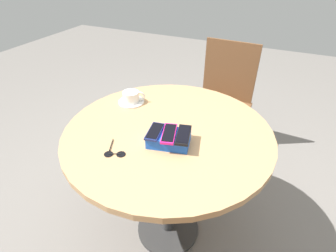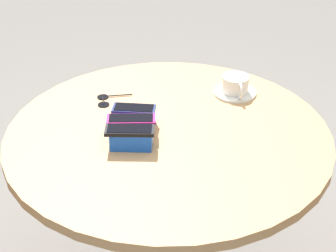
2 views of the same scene
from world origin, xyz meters
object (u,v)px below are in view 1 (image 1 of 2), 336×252
at_px(phone_black, 183,135).
at_px(coffee_cup, 131,96).
at_px(phone_box, 169,139).
at_px(round_table, 168,148).
at_px(chair_far_side, 222,101).
at_px(saucer, 131,102).
at_px(sunglasses, 114,153).
at_px(phone_magenta, 169,133).
at_px(phone_navy, 155,131).

height_order(phone_black, coffee_cup, same).
height_order(phone_box, phone_black, phone_black).
relative_size(round_table, chair_far_side, 1.08).
height_order(saucer, sunglasses, saucer).
distance_m(phone_black, phone_magenta, 0.06).
relative_size(phone_box, phone_navy, 1.46).
height_order(round_table, saucer, saucer).
relative_size(phone_black, phone_navy, 1.08).
bearing_deg(round_table, saucer, -27.81).
xyz_separation_m(coffee_cup, sunglasses, (-0.16, 0.40, -0.04)).
bearing_deg(sunglasses, phone_magenta, -140.15).
distance_m(phone_navy, sunglasses, 0.19).
distance_m(phone_black, chair_far_side, 1.07).
xyz_separation_m(round_table, phone_navy, (0.01, 0.11, 0.17)).
xyz_separation_m(phone_black, sunglasses, (0.24, 0.17, -0.06)).
bearing_deg(phone_box, chair_far_side, -89.99).
relative_size(phone_black, saucer, 1.04).
relative_size(phone_magenta, phone_navy, 1.11).
height_order(phone_navy, coffee_cup, coffee_cup).
relative_size(phone_black, sunglasses, 1.34).
distance_m(round_table, phone_box, 0.17).
bearing_deg(saucer, coffee_cup, -154.19).
xyz_separation_m(phone_box, coffee_cup, (0.34, -0.25, 0.01)).
xyz_separation_m(phone_black, coffee_cup, (0.40, -0.24, -0.02)).
height_order(phone_black, phone_magenta, phone_black).
relative_size(phone_box, phone_black, 1.35).
bearing_deg(round_table, chair_far_side, -92.88).
distance_m(phone_navy, chair_far_side, 1.09).
height_order(saucer, coffee_cup, coffee_cup).
bearing_deg(phone_magenta, coffee_cup, -36.78).
bearing_deg(phone_box, sunglasses, 41.28).
distance_m(saucer, sunglasses, 0.43).
bearing_deg(phone_box, saucer, -36.10).
distance_m(coffee_cup, sunglasses, 0.44).
height_order(phone_box, sunglasses, phone_box).
xyz_separation_m(round_table, phone_magenta, (-0.05, 0.10, 0.17)).
distance_m(round_table, phone_black, 0.22).
height_order(round_table, coffee_cup, coffee_cup).
distance_m(phone_black, phone_navy, 0.12).
relative_size(round_table, coffee_cup, 8.46).
xyz_separation_m(saucer, sunglasses, (-0.16, 0.40, -0.00)).
bearing_deg(coffee_cup, phone_navy, 136.29).
height_order(phone_magenta, chair_far_side, chair_far_side).
relative_size(saucer, sunglasses, 1.29).
bearing_deg(phone_navy, chair_far_side, -93.26).
xyz_separation_m(phone_black, phone_navy, (0.12, 0.03, -0.00)).
bearing_deg(phone_magenta, sunglasses, 39.85).
bearing_deg(phone_navy, sunglasses, 49.59).
height_order(round_table, chair_far_side, chair_far_side).
bearing_deg(coffee_cup, phone_box, 143.54).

